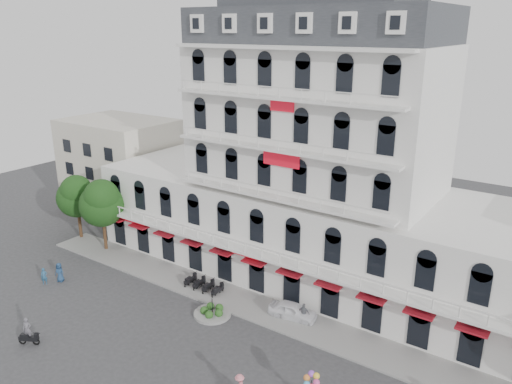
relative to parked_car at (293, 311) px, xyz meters
The scene contains 13 objects.
ground 9.95m from the parked_car, 106.75° to the right, with size 120.00×120.00×0.00m, color #38383A.
sidewalk 2.97m from the parked_car, behind, with size 53.00×4.00×0.16m, color gray.
main_building 12.88m from the parked_car, 108.60° to the left, with size 45.00×15.00×25.80m.
flank_building_west 34.90m from the parked_car, 162.28° to the left, with size 14.00×10.00×12.00m, color beige.
traffic_island 6.84m from the parked_car, 149.16° to the right, with size 3.20×3.20×1.60m.
parked_scooter_row 9.26m from the parked_car, behind, with size 4.40×1.80×1.10m, color black, non-canonical shape.
tree_west_outer 29.18m from the parked_car, behind, with size 4.50×4.48×7.76m.
tree_west_inner 24.32m from the parked_car, behind, with size 4.76×4.76×8.25m.
parked_car is the anchor object (origin of this frame).
rider_west 20.97m from the parked_car, 135.20° to the right, with size 1.54×1.05×2.34m.
pedestrian_left 22.92m from the parked_car, 161.60° to the right, with size 0.93×0.61×1.91m, color navy.
pedestrian_mid 1.07m from the parked_car, ahead, with size 1.01×0.42×1.72m, color slate.
pedestrian_far 24.01m from the parked_car, 159.46° to the right, with size 0.60×0.40×1.66m, color #29577D.
Camera 1 is at (21.16, -22.38, 23.37)m, focal length 35.00 mm.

